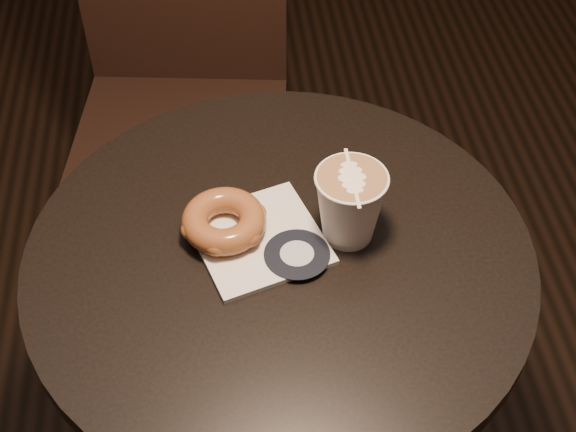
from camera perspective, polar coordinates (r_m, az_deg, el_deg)
The scene contains 5 objects.
cafe_table at distance 1.25m, azimuth -0.54°, elevation -8.41°, with size 0.70×0.70×0.75m.
chair at distance 1.69m, azimuth -7.57°, elevation 10.86°, with size 0.48×0.48×1.07m.
pastry_bag at distance 1.10m, azimuth -2.09°, elevation -1.65°, with size 0.17×0.17×0.01m, color silver.
doughnut at distance 1.10m, azimuth -4.58°, elevation -0.34°, with size 0.12×0.12×0.04m, color brown.
latte_cup at distance 1.08m, azimuth 4.41°, elevation 0.70°, with size 0.10×0.10×0.11m, color white, non-canonical shape.
Camera 1 is at (-0.07, -0.71, 1.58)m, focal length 50.00 mm.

